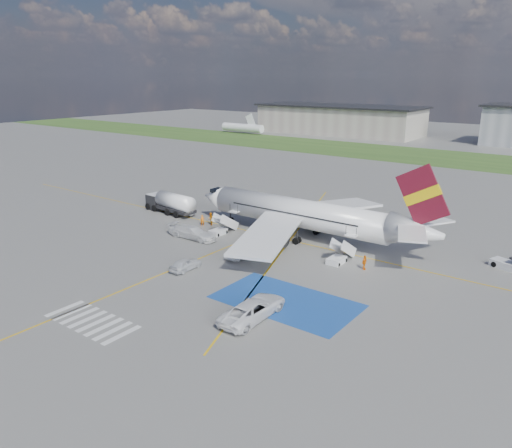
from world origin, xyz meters
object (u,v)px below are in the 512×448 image
object	(u,v)px
airliner	(308,215)
car_silver_b	(240,252)
gpu_cart	(187,210)
car_silver_a	(185,264)
van_white_b	(192,230)
fuel_tanker	(171,205)
van_white_a	(253,306)

from	to	relation	value
airliner	car_silver_b	distance (m)	11.74
car_silver_b	gpu_cart	bearing A→B (deg)	-31.78
car_silver_a	van_white_b	xyz separation A→B (m)	(-7.44, 8.87, 0.42)
fuel_tanker	van_white_b	xyz separation A→B (m)	(11.71, -7.24, -0.31)
car_silver_b	van_white_a	distance (m)	15.83
airliner	van_white_b	distance (m)	15.80
van_white_a	van_white_b	size ratio (longest dim) A/B	1.07
van_white_b	car_silver_b	bearing A→B (deg)	-102.58
car_silver_a	van_white_a	distance (m)	14.00
fuel_tanker	car_silver_b	distance (m)	23.44
car_silver_a	airliner	bearing A→B (deg)	-106.73
airliner	car_silver_b	bearing A→B (deg)	-104.33
fuel_tanker	car_silver_a	size ratio (longest dim) A/B	2.46
airliner	gpu_cart	xyz separation A→B (m)	(-21.37, -1.24, -2.56)
gpu_cart	car_silver_a	size ratio (longest dim) A/B	0.59
van_white_b	car_silver_a	bearing A→B (deg)	-141.48
gpu_cart	car_silver_b	size ratio (longest dim) A/B	0.55
fuel_tanker	van_white_b	size ratio (longest dim) A/B	1.78
gpu_cart	car_silver_a	xyz separation A→B (m)	(16.13, -16.77, -0.13)
car_silver_a	car_silver_b	size ratio (longest dim) A/B	0.94
gpu_cart	fuel_tanker	bearing A→B (deg)	-177.68
gpu_cart	airliner	bearing A→B (deg)	-6.62
airliner	gpu_cart	world-z (taller)	airliner
airliner	van_white_a	bearing A→B (deg)	-70.65
fuel_tanker	van_white_a	distance (m)	38.43
airliner	gpu_cart	size ratio (longest dim) A/B	15.17
airliner	fuel_tanker	bearing A→B (deg)	-175.55
car_silver_b	van_white_a	bearing A→B (deg)	129.12
gpu_cart	car_silver_a	world-z (taller)	gpu_cart
airliner	fuel_tanker	xyz separation A→B (m)	(-24.39, -1.90, -1.97)
van_white_b	airliner	bearing A→B (deg)	-55.69
car_silver_b	van_white_b	xyz separation A→B (m)	(-9.85, 1.94, 0.40)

